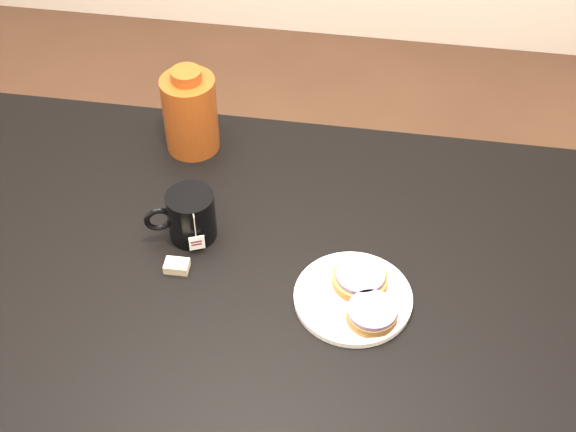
{
  "coord_description": "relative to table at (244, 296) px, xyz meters",
  "views": [
    {
      "loc": [
        0.24,
        -0.97,
        1.89
      ],
      "look_at": [
        0.07,
        0.09,
        0.81
      ],
      "focal_mm": 50.0,
      "sensor_mm": 36.0,
      "label": 1
    }
  ],
  "objects": [
    {
      "name": "bagel_back",
      "position": [
        0.22,
        -0.01,
        0.11
      ],
      "size": [
        0.14,
        0.14,
        0.03
      ],
      "color": "brown",
      "rests_on": "plate"
    },
    {
      "name": "teabag_pouch",
      "position": [
        -0.12,
        -0.02,
        0.09
      ],
      "size": [
        0.05,
        0.03,
        0.02
      ],
      "primitive_type": "cube",
      "rotation": [
        0.0,
        0.0,
        0.03
      ],
      "color": "#C6B793",
      "rests_on": "table"
    },
    {
      "name": "bagel_front",
      "position": [
        0.25,
        -0.09,
        0.11
      ],
      "size": [
        0.09,
        0.09,
        0.03
      ],
      "color": "brown",
      "rests_on": "plate"
    },
    {
      "name": "mug",
      "position": [
        -0.11,
        0.07,
        0.14
      ],
      "size": [
        0.15,
        0.12,
        0.1
      ],
      "rotation": [
        0.0,
        0.0,
        0.4
      ],
      "color": "black",
      "rests_on": "table"
    },
    {
      "name": "bagel_package",
      "position": [
        -0.18,
        0.33,
        0.17
      ],
      "size": [
        0.15,
        0.15,
        0.2
      ],
      "rotation": [
        0.0,
        0.0,
        0.43
      ],
      "color": "#5E240C",
      "rests_on": "table"
    },
    {
      "name": "table",
      "position": [
        0.0,
        0.0,
        0.0
      ],
      "size": [
        1.4,
        0.9,
        0.75
      ],
      "color": "black",
      "rests_on": "ground_plane"
    },
    {
      "name": "plate",
      "position": [
        0.21,
        -0.04,
        0.09
      ],
      "size": [
        0.21,
        0.21,
        0.02
      ],
      "color": "white",
      "rests_on": "table"
    }
  ]
}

